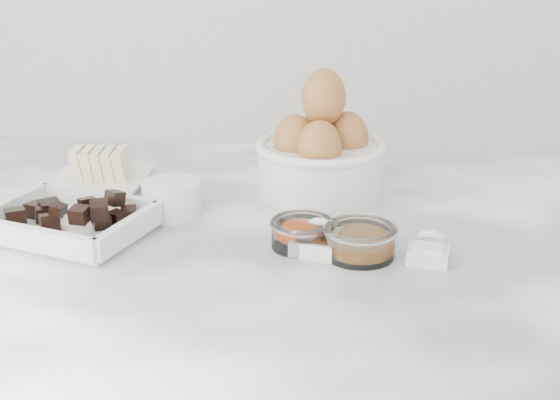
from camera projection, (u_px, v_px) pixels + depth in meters
The scene contains 9 objects.
marble_slab at pixel (262, 253), 0.97m from camera, with size 1.20×0.80×0.04m, color white.
chocolate_dish at pixel (68, 218), 0.97m from camera, with size 0.23×0.20×0.05m.
butter_plate at pixel (97, 173), 1.14m from camera, with size 0.14×0.14×0.06m.
sugar_ramekin at pixel (172, 197), 1.03m from camera, with size 0.08×0.08×0.05m.
egg_bowl at pixel (321, 154), 1.10m from camera, with size 0.19×0.19×0.18m.
honey_bowl at pixel (360, 241), 0.91m from camera, with size 0.09×0.09×0.04m.
zest_bowl at pixel (302, 232), 0.94m from camera, with size 0.08×0.08×0.03m.
vanilla_spoon at pixel (317, 241), 0.92m from camera, with size 0.06×0.07×0.04m.
salt_spoon at pixel (429, 251), 0.90m from camera, with size 0.05×0.06×0.04m.
Camera 1 is at (0.12, -0.88, 1.33)m, focal length 50.00 mm.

